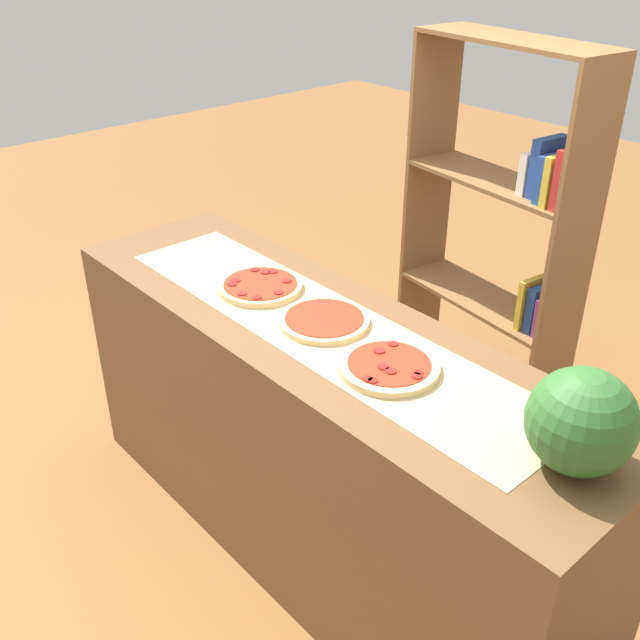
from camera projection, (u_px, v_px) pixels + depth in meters
ground_plane at (320, 539)px, 2.79m from camera, size 12.00×12.00×0.00m
counter at (320, 442)px, 2.55m from camera, size 2.13×0.61×0.95m
parchment_paper at (320, 325)px, 2.32m from camera, size 1.71×0.38×0.00m
pizza_pepperoni_0 at (260, 286)px, 2.53m from camera, size 0.29×0.29×0.03m
pizza_plain_1 at (324, 320)px, 2.32m from camera, size 0.29×0.29×0.02m
pizza_pepperoni_2 at (389, 366)px, 2.09m from camera, size 0.29×0.29×0.03m
watermelon at (581, 421)px, 1.68m from camera, size 0.26×0.26×0.26m
bookshelf at (506, 256)px, 3.10m from camera, size 0.88×0.39×1.68m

